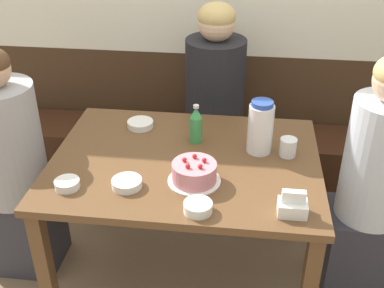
# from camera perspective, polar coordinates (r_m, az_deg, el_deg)

# --- Properties ---
(ground_plane) EXTENTS (12.00, 12.00, 0.00)m
(ground_plane) POSITION_cam_1_polar(r_m,az_deg,el_deg) (2.63, -0.69, -15.62)
(ground_plane) COLOR #846B51
(bench_seat) EXTENTS (2.60, 0.38, 0.43)m
(bench_seat) POSITION_cam_1_polar(r_m,az_deg,el_deg) (3.14, 1.31, -1.94)
(bench_seat) COLOR #381E11
(bench_seat) RESTS_ON ground_plane
(dining_table) EXTENTS (1.20, 0.90, 0.74)m
(dining_table) POSITION_cam_1_polar(r_m,az_deg,el_deg) (2.21, -0.79, -3.88)
(dining_table) COLOR brown
(dining_table) RESTS_ON ground_plane
(birthday_cake) EXTENTS (0.22, 0.22, 0.11)m
(birthday_cake) POSITION_cam_1_polar(r_m,az_deg,el_deg) (1.99, 0.27, -3.41)
(birthday_cake) COLOR white
(birthday_cake) RESTS_ON dining_table
(water_pitcher) EXTENTS (0.11, 0.11, 0.25)m
(water_pitcher) POSITION_cam_1_polar(r_m,az_deg,el_deg) (2.18, 8.12, 1.97)
(water_pitcher) COLOR white
(water_pitcher) RESTS_ON dining_table
(soju_bottle) EXTENTS (0.06, 0.06, 0.19)m
(soju_bottle) POSITION_cam_1_polar(r_m,az_deg,el_deg) (2.25, 0.48, 2.32)
(soju_bottle) COLOR #388E4C
(soju_bottle) RESTS_ON dining_table
(napkin_holder) EXTENTS (0.11, 0.08, 0.11)m
(napkin_holder) POSITION_cam_1_polar(r_m,az_deg,el_deg) (1.85, 11.84, -7.18)
(napkin_holder) COLOR white
(napkin_holder) RESTS_ON dining_table
(bowl_soup_white) EXTENTS (0.12, 0.12, 0.03)m
(bowl_soup_white) POSITION_cam_1_polar(r_m,az_deg,el_deg) (1.99, -7.73, -4.62)
(bowl_soup_white) COLOR white
(bowl_soup_white) RESTS_ON dining_table
(bowl_rice_small) EXTENTS (0.11, 0.11, 0.04)m
(bowl_rice_small) POSITION_cam_1_polar(r_m,az_deg,el_deg) (1.84, 0.71, -7.50)
(bowl_rice_small) COLOR white
(bowl_rice_small) RESTS_ON dining_table
(bowl_side_dish) EXTENTS (0.10, 0.10, 0.04)m
(bowl_side_dish) POSITION_cam_1_polar(r_m,az_deg,el_deg) (2.03, -14.57, -4.61)
(bowl_side_dish) COLOR white
(bowl_side_dish) RESTS_ON dining_table
(bowl_sauce_shallow) EXTENTS (0.13, 0.13, 0.03)m
(bowl_sauce_shallow) POSITION_cam_1_polar(r_m,az_deg,el_deg) (2.43, -6.15, 2.37)
(bowl_sauce_shallow) COLOR white
(bowl_sauce_shallow) RESTS_ON dining_table
(glass_water_tall) EXTENTS (0.08, 0.08, 0.08)m
(glass_water_tall) POSITION_cam_1_polar(r_m,az_deg,el_deg) (2.21, 11.31, -0.38)
(glass_water_tall) COLOR silver
(glass_water_tall) RESTS_ON dining_table
(person_teal_shirt) EXTENTS (0.34, 0.31, 1.23)m
(person_teal_shirt) POSITION_cam_1_polar(r_m,az_deg,el_deg) (2.38, 20.60, -5.06)
(person_teal_shirt) COLOR #33333D
(person_teal_shirt) RESTS_ON ground_plane
(person_pale_blue_shirt) EXTENTS (0.34, 0.34, 1.27)m
(person_pale_blue_shirt) POSITION_cam_1_polar(r_m,az_deg,el_deg) (2.83, 2.66, 3.57)
(person_pale_blue_shirt) COLOR #33333D
(person_pale_blue_shirt) RESTS_ON ground_plane
(person_grey_tee) EXTENTS (0.34, 0.33, 1.21)m
(person_grey_tee) POSITION_cam_1_polar(r_m,az_deg,el_deg) (2.52, -20.43, -3.13)
(person_grey_tee) COLOR #33333D
(person_grey_tee) RESTS_ON ground_plane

